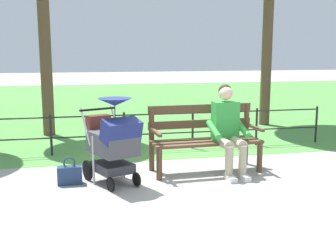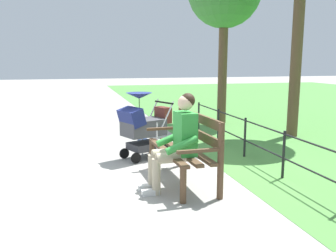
{
  "view_description": "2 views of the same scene",
  "coord_description": "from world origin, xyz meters",
  "px_view_note": "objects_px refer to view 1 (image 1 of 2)",
  "views": [
    {
      "loc": [
        1.4,
        5.69,
        1.74
      ],
      "look_at": [
        0.16,
        -0.02,
        0.7
      ],
      "focal_mm": 45.08,
      "sensor_mm": 36.0,
      "label": 1
    },
    {
      "loc": [
        -5.12,
        1.38,
        1.68
      ],
      "look_at": [
        0.29,
        -0.02,
        0.68
      ],
      "focal_mm": 39.0,
      "sensor_mm": 36.0,
      "label": 2
    }
  ],
  "objects_px": {
    "handbag": "(70,175)",
    "person_on_bench": "(228,127)",
    "stroller": "(113,140)",
    "park_bench": "(204,135)"
  },
  "relations": [
    {
      "from": "stroller",
      "to": "person_on_bench",
      "type": "bearing_deg",
      "value": -175.07
    },
    {
      "from": "person_on_bench",
      "to": "stroller",
      "type": "bearing_deg",
      "value": 4.93
    },
    {
      "from": "handbag",
      "to": "person_on_bench",
      "type": "bearing_deg",
      "value": -178.69
    },
    {
      "from": "person_on_bench",
      "to": "handbag",
      "type": "xyz_separation_m",
      "value": [
        2.22,
        0.05,
        -0.55
      ]
    },
    {
      "from": "person_on_bench",
      "to": "handbag",
      "type": "bearing_deg",
      "value": 1.31
    },
    {
      "from": "stroller",
      "to": "handbag",
      "type": "xyz_separation_m",
      "value": [
        0.57,
        -0.09,
        -0.47
      ]
    },
    {
      "from": "park_bench",
      "to": "handbag",
      "type": "bearing_deg",
      "value": 8.06
    },
    {
      "from": "person_on_bench",
      "to": "handbag",
      "type": "height_order",
      "value": "person_on_bench"
    },
    {
      "from": "park_bench",
      "to": "person_on_bench",
      "type": "height_order",
      "value": "person_on_bench"
    },
    {
      "from": "park_bench",
      "to": "person_on_bench",
      "type": "distance_m",
      "value": 0.39
    }
  ]
}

